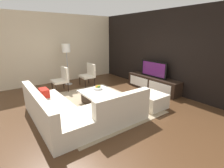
# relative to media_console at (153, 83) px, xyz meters

# --- Properties ---
(ground_plane) EXTENTS (14.00, 14.00, 0.00)m
(ground_plane) POSITION_rel_media_console_xyz_m (0.00, -2.40, -0.25)
(ground_plane) COLOR #4C301C
(feature_wall_back) EXTENTS (6.40, 0.12, 2.80)m
(feature_wall_back) POSITION_rel_media_console_xyz_m (0.00, 0.30, 1.15)
(feature_wall_back) COLOR black
(feature_wall_back) RESTS_ON ground
(side_wall_left) EXTENTS (0.12, 5.20, 2.80)m
(side_wall_left) POSITION_rel_media_console_xyz_m (-3.20, -2.20, 1.15)
(side_wall_left) COLOR beige
(side_wall_left) RESTS_ON ground
(area_rug) EXTENTS (3.25, 2.60, 0.01)m
(area_rug) POSITION_rel_media_console_xyz_m (-0.10, -2.40, -0.24)
(area_rug) COLOR tan
(area_rug) RESTS_ON ground
(media_console) EXTENTS (2.13, 0.48, 0.50)m
(media_console) POSITION_rel_media_console_xyz_m (0.00, 0.00, 0.00)
(media_console) COLOR black
(media_console) RESTS_ON ground
(television) EXTENTS (1.12, 0.06, 0.57)m
(television) POSITION_rel_media_console_xyz_m (0.00, 0.00, 0.54)
(television) COLOR black
(television) RESTS_ON media_console
(sectional_couch) EXTENTS (2.46, 2.33, 0.78)m
(sectional_couch) POSITION_rel_media_console_xyz_m (0.52, -3.29, 0.02)
(sectional_couch) COLOR beige
(sectional_couch) RESTS_ON ground
(coffee_table) EXTENTS (0.96, 0.92, 0.38)m
(coffee_table) POSITION_rel_media_console_xyz_m (-0.10, -2.30, -0.05)
(coffee_table) COLOR black
(coffee_table) RESTS_ON ground
(accent_chair_near) EXTENTS (0.53, 0.51, 0.87)m
(accent_chair_near) POSITION_rel_media_console_xyz_m (-1.87, -2.73, 0.24)
(accent_chair_near) COLOR black
(accent_chair_near) RESTS_ON ground
(floor_lamp) EXTENTS (0.33, 0.33, 1.63)m
(floor_lamp) POSITION_rel_media_console_xyz_m (-2.52, -2.23, 1.13)
(floor_lamp) COLOR #A5A5AA
(floor_lamp) RESTS_ON ground
(ottoman) EXTENTS (0.70, 0.70, 0.40)m
(ottoman) POSITION_rel_media_console_xyz_m (1.02, -1.22, -0.05)
(ottoman) COLOR beige
(ottoman) RESTS_ON ground
(fruit_bowl) EXTENTS (0.28, 0.28, 0.14)m
(fruit_bowl) POSITION_rel_media_console_xyz_m (-0.28, -2.19, 0.18)
(fruit_bowl) COLOR silver
(fruit_bowl) RESTS_ON coffee_table
(accent_chair_far) EXTENTS (0.58, 0.50, 0.87)m
(accent_chair_far) POSITION_rel_media_console_xyz_m (-1.92, -1.60, 0.24)
(accent_chair_far) COLOR black
(accent_chair_far) RESTS_ON ground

